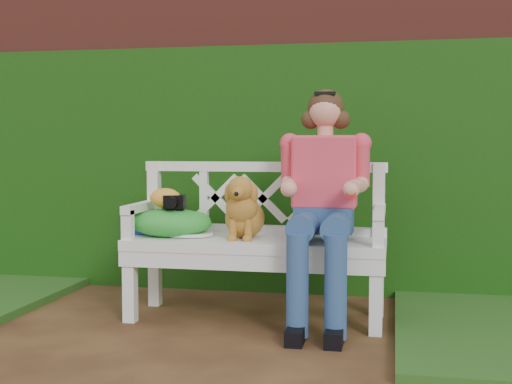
# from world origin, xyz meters

# --- Properties ---
(ground) EXTENTS (60.00, 60.00, 0.00)m
(ground) POSITION_xyz_m (0.00, 0.00, 0.00)
(ground) COLOR #341B11
(brick_wall) EXTENTS (10.00, 0.30, 2.20)m
(brick_wall) POSITION_xyz_m (0.00, 1.90, 1.10)
(brick_wall) COLOR brown
(brick_wall) RESTS_ON ground
(ivy_hedge) EXTENTS (10.00, 0.18, 1.70)m
(ivy_hedge) POSITION_xyz_m (0.00, 1.68, 0.85)
(ivy_hedge) COLOR #19490F
(ivy_hedge) RESTS_ON ground
(garden_bench) EXTENTS (1.65, 0.80, 0.48)m
(garden_bench) POSITION_xyz_m (0.30, 0.88, 0.24)
(garden_bench) COLOR white
(garden_bench) RESTS_ON ground
(seated_woman) EXTENTS (0.73, 0.85, 1.29)m
(seated_woman) POSITION_xyz_m (0.69, 0.86, 0.64)
(seated_woman) COLOR #D02350
(seated_woman) RESTS_ON ground
(dog) EXTENTS (0.31, 0.38, 0.37)m
(dog) POSITION_xyz_m (0.23, 0.84, 0.67)
(dog) COLOR #9B4C2A
(dog) RESTS_ON garden_bench
(tennis_racket) EXTENTS (0.62, 0.32, 0.03)m
(tennis_racket) POSITION_xyz_m (-0.15, 0.88, 0.49)
(tennis_racket) COLOR white
(tennis_racket) RESTS_ON garden_bench
(green_bag) EXTENTS (0.55, 0.46, 0.17)m
(green_bag) POSITION_xyz_m (-0.22, 0.87, 0.56)
(green_bag) COLOR #218C29
(green_bag) RESTS_ON garden_bench
(camera_item) EXTENTS (0.13, 0.10, 0.08)m
(camera_item) POSITION_xyz_m (-0.19, 0.85, 0.69)
(camera_item) COLOR black
(camera_item) RESTS_ON green_bag
(baseball_glove) EXTENTS (0.22, 0.19, 0.12)m
(baseball_glove) POSITION_xyz_m (-0.26, 0.87, 0.71)
(baseball_glove) COLOR orange
(baseball_glove) RESTS_ON green_bag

